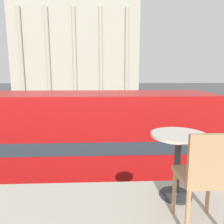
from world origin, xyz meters
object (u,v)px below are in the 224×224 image
cafe_dining_table (178,151)px  pedestrian_red (104,104)px  pedestrian_black (63,98)px  double_decker_bus (64,142)px  cafe_chair_0 (205,175)px  pedestrian_yellow (44,100)px  traffic_light_near (15,114)px  plaza_building_left (78,47)px  traffic_light_mid (80,105)px

cafe_dining_table → pedestrian_red: cafe_dining_table is taller
pedestrian_black → pedestrian_red: bearing=3.0°
double_decker_bus → pedestrian_black: size_ratio=6.38×
cafe_chair_0 → double_decker_bus: bearing=109.3°
double_decker_bus → pedestrian_yellow: double_decker_bus is taller
traffic_light_near → plaza_building_left: bearing=91.0°
double_decker_bus → cafe_chair_0: size_ratio=11.96×
double_decker_bus → plaza_building_left: bearing=98.8°
traffic_light_mid → cafe_chair_0: bearing=-80.5°
cafe_dining_table → pedestrian_yellow: 30.96m
cafe_dining_table → traffic_light_near: size_ratio=0.20×
cafe_chair_0 → traffic_light_near: cafe_chair_0 is taller
traffic_light_near → double_decker_bus: bearing=-54.4°
pedestrian_red → cafe_chair_0: bearing=25.8°
plaza_building_left → pedestrian_black: bearing=-90.0°
cafe_dining_table → cafe_chair_0: (0.05, -0.53, -0.02)m
pedestrian_black → cafe_dining_table: bearing=-27.1°
cafe_chair_0 → pedestrian_black: (-7.10, 32.96, -3.09)m
cafe_dining_table → pedestrian_black: cafe_dining_table is taller
pedestrian_yellow → double_decker_bus: bearing=-171.2°
plaza_building_left → pedestrian_yellow: bearing=-94.9°
cafe_chair_0 → traffic_light_mid: bearing=98.4°
pedestrian_red → pedestrian_black: bearing=-113.4°
cafe_chair_0 → pedestrian_yellow: cafe_chair_0 is taller
traffic_light_mid → pedestrian_red: 9.44m
double_decker_bus → pedestrian_red: double_decker_bus is taller
traffic_light_mid → pedestrian_red: traffic_light_mid is taller
cafe_dining_table → cafe_chair_0: bearing=-84.4°
cafe_dining_table → pedestrian_black: size_ratio=0.43×
pedestrian_yellow → pedestrian_black: 3.80m
cafe_chair_0 → plaza_building_left: 57.25m
plaza_building_left → pedestrian_yellow: size_ratio=16.56×
traffic_light_mid → pedestrian_black: traffic_light_mid is taller
pedestrian_yellow → pedestrian_red: size_ratio=1.05×
double_decker_bus → pedestrian_yellow: (-7.02, 23.63, -1.28)m
cafe_chair_0 → traffic_light_mid: (-2.82, 16.80, -1.88)m
cafe_chair_0 → pedestrian_black: bearing=101.0°
cafe_dining_table → plaza_building_left: plaza_building_left is taller
double_decker_bus → pedestrian_red: bearing=88.5°
cafe_dining_table → cafe_chair_0: size_ratio=0.80×
pedestrian_yellow → pedestrian_black: size_ratio=1.06×
traffic_light_near → pedestrian_yellow: bearing=99.6°
cafe_chair_0 → pedestrian_red: cafe_chair_0 is taller
traffic_light_near → traffic_light_mid: size_ratio=1.10×
traffic_light_mid → pedestrian_red: size_ratio=1.94×
plaza_building_left → pedestrian_red: bearing=-78.1°
traffic_light_mid → pedestrian_yellow: traffic_light_mid is taller
traffic_light_mid → pedestrian_red: bearing=76.8°
double_decker_bus → cafe_dining_table: cafe_dining_table is taller
traffic_light_mid → traffic_light_near: bearing=-124.7°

